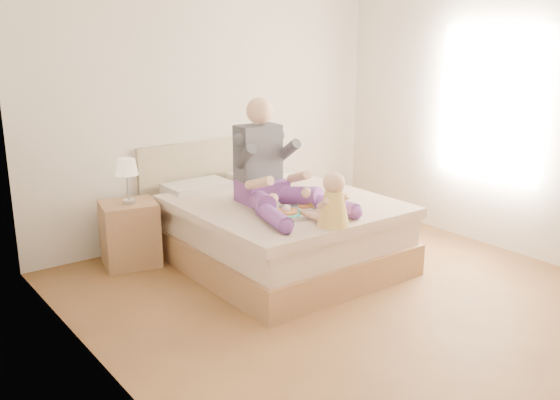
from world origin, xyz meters
TOP-DOWN VIEW (x-y plane):
  - room at (0.08, 0.01)m, footprint 4.02×4.22m
  - bed at (0.00, 1.08)m, footprint 1.70×2.18m
  - nightstand at (-1.11, 1.74)m, footprint 0.56×0.52m
  - lamp at (-1.11, 1.70)m, footprint 0.20×0.20m
  - adult at (-0.16, 0.86)m, footprint 0.80×1.15m
  - tray at (-0.16, 0.50)m, footprint 0.49×0.41m
  - baby at (-0.12, 0.10)m, footprint 0.29×0.38m

SIDE VIEW (x-z plane):
  - nightstand at x=-1.11m, z-range 0.00..0.59m
  - bed at x=0.00m, z-range -0.18..0.82m
  - tray at x=-0.16m, z-range 0.57..0.70m
  - baby at x=-0.12m, z-range 0.57..1.00m
  - adult at x=-0.16m, z-range 0.41..1.36m
  - lamp at x=-1.11m, z-range 0.70..1.11m
  - room at x=0.08m, z-range 0.15..2.87m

